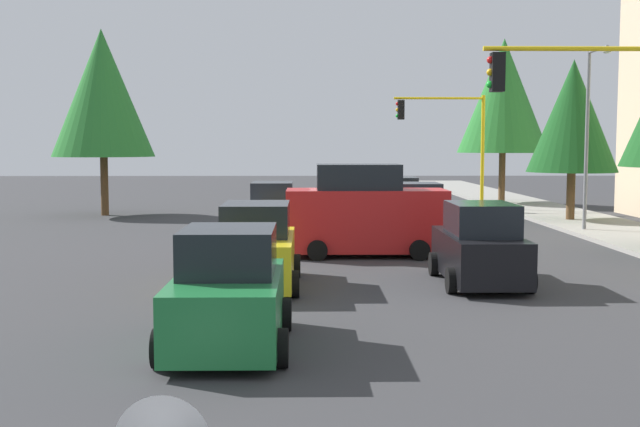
# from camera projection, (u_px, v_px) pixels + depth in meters

# --- Properties ---
(ground_plane) EXTENTS (120.00, 120.00, 0.00)m
(ground_plane) POSITION_uv_depth(u_px,v_px,m) (348.00, 247.00, 25.86)
(ground_plane) COLOR #353538
(sidewalk_kerb) EXTENTS (80.00, 4.00, 0.15)m
(sidewalk_kerb) POSITION_uv_depth(u_px,v_px,m) (608.00, 228.00, 31.01)
(sidewalk_kerb) COLOR gray
(sidewalk_kerb) RESTS_ON ground
(lane_arrow_near) EXTENTS (2.40, 1.10, 1.10)m
(lane_arrow_near) POSITION_uv_depth(u_px,v_px,m) (217.00, 329.00, 14.34)
(lane_arrow_near) COLOR silver
(lane_arrow_near) RESTS_ON ground
(traffic_signal_near_left) EXTENTS (0.36, 4.59, 5.87)m
(traffic_signal_near_left) POSITION_uv_depth(u_px,v_px,m) (591.00, 113.00, 19.62)
(traffic_signal_near_left) COLOR yellow
(traffic_signal_near_left) RESTS_ON ground
(traffic_signal_far_left) EXTENTS (0.36, 4.59, 5.83)m
(traffic_signal_far_left) POSITION_uv_depth(u_px,v_px,m) (448.00, 130.00, 39.54)
(traffic_signal_far_left) COLOR yellow
(traffic_signal_far_left) RESTS_ON ground
(street_lamp_curbside) EXTENTS (2.15, 0.28, 7.00)m
(street_lamp_curbside) POSITION_uv_depth(u_px,v_px,m) (591.00, 118.00, 29.23)
(street_lamp_curbside) COLOR slate
(street_lamp_curbside) RESTS_ON ground
(tree_roadside_far) EXTENTS (5.00, 5.00, 9.17)m
(tree_roadside_far) POSITION_uv_depth(u_px,v_px,m) (504.00, 96.00, 43.42)
(tree_roadside_far) COLOR brown
(tree_roadside_far) RESTS_ON ground
(tree_opposite_side) EXTENTS (4.79, 4.79, 8.79)m
(tree_opposite_side) POSITION_uv_depth(u_px,v_px,m) (102.00, 93.00, 37.12)
(tree_opposite_side) COLOR brown
(tree_opposite_side) RESTS_ON ground
(tree_roadside_mid) EXTENTS (3.83, 3.83, 6.97)m
(tree_roadside_mid) POSITION_uv_depth(u_px,v_px,m) (573.00, 116.00, 33.60)
(tree_roadside_mid) COLOR brown
(tree_roadside_mid) RESTS_ON ground
(delivery_van_red) EXTENTS (2.22, 4.80, 2.77)m
(delivery_van_red) POSITION_uv_depth(u_px,v_px,m) (365.00, 214.00, 23.76)
(delivery_van_red) COLOR red
(delivery_van_red) RESTS_ON ground
(car_orange) EXTENTS (3.67, 1.98, 1.98)m
(car_orange) POSITION_uv_depth(u_px,v_px,m) (398.00, 202.00, 34.03)
(car_orange) COLOR orange
(car_orange) RESTS_ON ground
(car_white) EXTENTS (3.98, 2.03, 1.98)m
(car_white) POSITION_uv_depth(u_px,v_px,m) (272.00, 211.00, 29.16)
(car_white) COLOR white
(car_white) RESTS_ON ground
(car_yellow) EXTENTS (4.19, 2.07, 1.98)m
(car_yellow) POSITION_uv_depth(u_px,v_px,m) (256.00, 249.00, 18.61)
(car_yellow) COLOR yellow
(car_yellow) RESTS_ON ground
(car_black) EXTENTS (4.01, 1.98, 1.98)m
(car_black) POSITION_uv_depth(u_px,v_px,m) (480.00, 247.00, 18.92)
(car_black) COLOR black
(car_black) RESTS_ON ground
(car_green) EXTENTS (3.80, 2.04, 1.98)m
(car_green) POSITION_uv_depth(u_px,v_px,m) (228.00, 294.00, 13.02)
(car_green) COLOR #1E7238
(car_green) RESTS_ON ground
(car_silver) EXTENTS (3.72, 2.12, 1.98)m
(car_silver) POSITION_uv_depth(u_px,v_px,m) (417.00, 212.00, 28.91)
(car_silver) COLOR #B2B5BA
(car_silver) RESTS_ON ground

